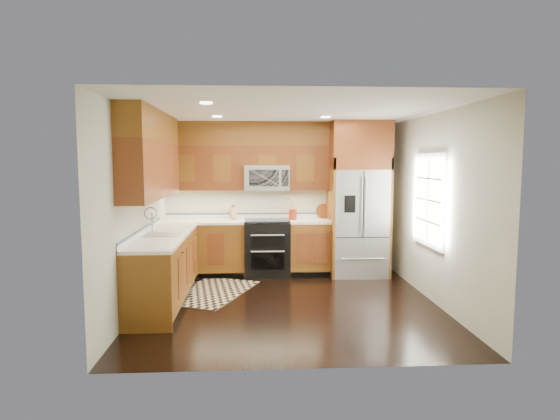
{
  "coord_description": "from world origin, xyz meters",
  "views": [
    {
      "loc": [
        -0.47,
        -6.19,
        1.94
      ],
      "look_at": [
        -0.09,
        0.6,
        1.23
      ],
      "focal_mm": 30.0,
      "sensor_mm": 36.0,
      "label": 1
    }
  ],
  "objects": [
    {
      "name": "countertop",
      "position": [
        -1.09,
        1.01,
        0.92
      ],
      "size": [
        2.86,
        3.01,
        0.04
      ],
      "color": "white",
      "rests_on": "base_cabinets"
    },
    {
      "name": "cutting_board",
      "position": [
        0.75,
        1.92,
        0.95
      ],
      "size": [
        0.29,
        0.29,
        0.02
      ],
      "primitive_type": "cylinder",
      "rotation": [
        0.0,
        0.0,
        0.13
      ],
      "color": "maroon",
      "rests_on": "countertop"
    },
    {
      "name": "ground",
      "position": [
        0.0,
        0.0,
        0.0
      ],
      "size": [
        4.0,
        4.0,
        0.0
      ],
      "primitive_type": "plane",
      "color": "black",
      "rests_on": "ground"
    },
    {
      "name": "range",
      "position": [
        -0.25,
        1.67,
        0.47
      ],
      "size": [
        0.76,
        0.67,
        0.95
      ],
      "color": "black",
      "rests_on": "ground"
    },
    {
      "name": "knife_block",
      "position": [
        -0.83,
        1.88,
        1.04
      ],
      "size": [
        0.12,
        0.14,
        0.25
      ],
      "color": "tan",
      "rests_on": "countertop"
    },
    {
      "name": "sink_faucet",
      "position": [
        -1.73,
        0.23,
        0.99
      ],
      "size": [
        0.54,
        0.44,
        0.37
      ],
      "color": "#B2B2B7",
      "rests_on": "countertop"
    },
    {
      "name": "wall_left",
      "position": [
        -2.0,
        0.0,
        1.3
      ],
      "size": [
        0.02,
        4.0,
        2.6
      ],
      "primitive_type": "cube",
      "color": "beige",
      "rests_on": "ground"
    },
    {
      "name": "wall_right",
      "position": [
        2.0,
        0.0,
        1.3
      ],
      "size": [
        0.02,
        4.0,
        2.6
      ],
      "primitive_type": "cube",
      "color": "beige",
      "rests_on": "ground"
    },
    {
      "name": "rug",
      "position": [
        -1.11,
        0.64,
        0.01
      ],
      "size": [
        1.45,
        1.79,
        0.01
      ],
      "primitive_type": "cube",
      "rotation": [
        0.0,
        0.0,
        -0.39
      ],
      "color": "black",
      "rests_on": "ground"
    },
    {
      "name": "window",
      "position": [
        1.98,
        0.2,
        1.4
      ],
      "size": [
        0.04,
        1.1,
        1.3
      ],
      "color": "white",
      "rests_on": "ground"
    },
    {
      "name": "wall_back",
      "position": [
        0.0,
        2.0,
        1.3
      ],
      "size": [
        4.0,
        0.02,
        2.6
      ],
      "primitive_type": "cube",
      "color": "beige",
      "rests_on": "ground"
    },
    {
      "name": "microwave",
      "position": [
        -0.25,
        1.8,
        1.66
      ],
      "size": [
        0.76,
        0.4,
        0.42
      ],
      "color": "#B2B2B7",
      "rests_on": "ground"
    },
    {
      "name": "utensil_crock",
      "position": [
        0.19,
        1.73,
        1.07
      ],
      "size": [
        0.17,
        0.17,
        0.39
      ],
      "color": "#9D2413",
      "rests_on": "countertop"
    },
    {
      "name": "upper_cabinets",
      "position": [
        -1.15,
        1.09,
        2.02
      ],
      "size": [
        2.85,
        3.0,
        1.15
      ],
      "color": "maroon",
      "rests_on": "ground"
    },
    {
      "name": "refrigerator",
      "position": [
        1.3,
        1.63,
        1.3
      ],
      "size": [
        0.98,
        0.75,
        2.6
      ],
      "color": "#B2B2B7",
      "rests_on": "ground"
    },
    {
      "name": "base_cabinets",
      "position": [
        -1.23,
        0.9,
        0.45
      ],
      "size": [
        2.85,
        3.0,
        0.9
      ],
      "color": "brown",
      "rests_on": "ground"
    }
  ]
}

